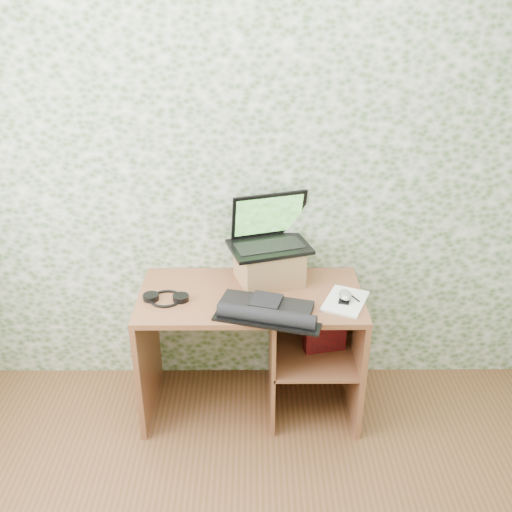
{
  "coord_description": "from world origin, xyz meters",
  "views": [
    {
      "loc": [
        0.02,
        -1.2,
        2.3
      ],
      "look_at": [
        0.03,
        1.39,
        1.0
      ],
      "focal_mm": 40.0,
      "sensor_mm": 36.0,
      "label": 1
    }
  ],
  "objects_px": {
    "desk": "(265,332)",
    "laptop": "(269,234)",
    "riser": "(269,265)",
    "notepad": "(345,301)",
    "keyboard": "(266,311)"
  },
  "relations": [
    {
      "from": "desk",
      "to": "laptop",
      "type": "relative_size",
      "value": 2.45
    },
    {
      "from": "riser",
      "to": "notepad",
      "type": "height_order",
      "value": "riser"
    },
    {
      "from": "desk",
      "to": "keyboard",
      "type": "distance_m",
      "value": 0.38
    },
    {
      "from": "laptop",
      "to": "notepad",
      "type": "height_order",
      "value": "laptop"
    },
    {
      "from": "riser",
      "to": "keyboard",
      "type": "relative_size",
      "value": 0.61
    },
    {
      "from": "desk",
      "to": "notepad",
      "type": "height_order",
      "value": "notepad"
    },
    {
      "from": "keyboard",
      "to": "notepad",
      "type": "xyz_separation_m",
      "value": [
        0.42,
        0.12,
        -0.02
      ]
    },
    {
      "from": "riser",
      "to": "laptop",
      "type": "xyz_separation_m",
      "value": [
        0.0,
        0.05,
        0.17
      ]
    },
    {
      "from": "notepad",
      "to": "desk",
      "type": "bearing_deg",
      "value": -172.15
    },
    {
      "from": "laptop",
      "to": "notepad",
      "type": "distance_m",
      "value": 0.55
    },
    {
      "from": "desk",
      "to": "notepad",
      "type": "xyz_separation_m",
      "value": [
        0.42,
        -0.12,
        0.28
      ]
    },
    {
      "from": "riser",
      "to": "keyboard",
      "type": "distance_m",
      "value": 0.36
    },
    {
      "from": "laptop",
      "to": "desk",
      "type": "bearing_deg",
      "value": -115.73
    },
    {
      "from": "laptop",
      "to": "keyboard",
      "type": "relative_size",
      "value": 0.9
    },
    {
      "from": "riser",
      "to": "notepad",
      "type": "relative_size",
      "value": 1.21
    }
  ]
}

